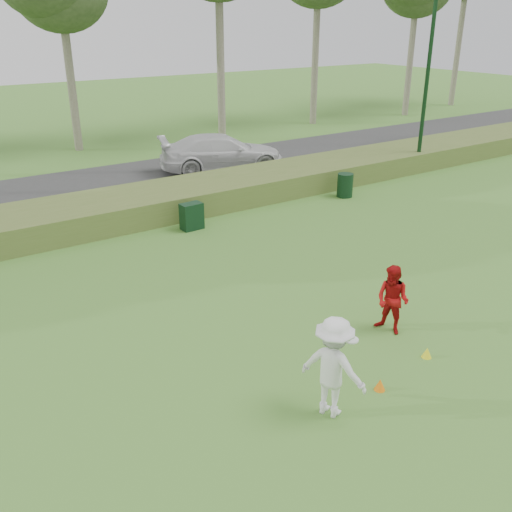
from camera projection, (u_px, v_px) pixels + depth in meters
ground at (364, 377)px, 11.71m from camera, size 120.00×120.00×0.00m
reed_strip at (133, 206)px, 20.71m from camera, size 80.00×3.00×0.90m
park_road at (89, 186)px, 24.69m from camera, size 80.00×6.00×0.06m
lamp_post at (431, 46)px, 25.13m from camera, size 0.70×0.70×8.18m
player_white at (333, 367)px, 10.30m from camera, size 1.18×1.47×1.98m
player_red at (393, 300)px, 13.08m from camera, size 0.81×0.94×1.66m
cone_orange at (380, 385)px, 11.26m from camera, size 0.22×0.22×0.24m
cone_yellow at (427, 353)px, 12.34m from camera, size 0.22×0.22×0.24m
utility_cabinet at (192, 216)px, 19.65m from camera, size 0.76×0.49×0.93m
trash_bin at (345, 185)px, 23.18m from camera, size 0.79×0.79×0.96m
car_right at (222, 153)px, 26.79m from camera, size 6.25×4.07×1.68m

